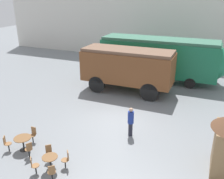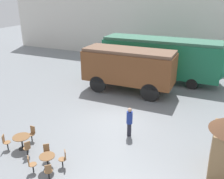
{
  "view_description": "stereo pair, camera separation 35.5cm",
  "coord_description": "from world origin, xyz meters",
  "px_view_note": "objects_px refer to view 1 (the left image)",
  "views": [
    {
      "loc": [
        5.26,
        -13.21,
        7.69
      ],
      "look_at": [
        -0.66,
        1.0,
        1.6
      ],
      "focal_mm": 40.0,
      "sensor_mm": 36.0,
      "label": 1
    },
    {
      "loc": [
        5.58,
        -13.07,
        7.69
      ],
      "look_at": [
        -0.66,
        1.0,
        1.6
      ],
      "focal_mm": 40.0,
      "sensor_mm": 36.0,
      "label": 2
    }
  ],
  "objects_px": {
    "passenger_coach_wooden": "(127,66)",
    "cafe_chair_0": "(33,134)",
    "cafe_table_mid": "(50,161)",
    "cafe_table_near": "(23,140)",
    "streamlined_locomotive": "(168,57)",
    "visitor_person": "(131,121)"
  },
  "relations": [
    {
      "from": "passenger_coach_wooden",
      "to": "cafe_table_near",
      "type": "xyz_separation_m",
      "value": [
        -2.22,
        -9.78,
        -1.59
      ]
    },
    {
      "from": "visitor_person",
      "to": "streamlined_locomotive",
      "type": "bearing_deg",
      "value": 90.08
    },
    {
      "from": "passenger_coach_wooden",
      "to": "cafe_table_near",
      "type": "height_order",
      "value": "passenger_coach_wooden"
    },
    {
      "from": "passenger_coach_wooden",
      "to": "cafe_table_near",
      "type": "bearing_deg",
      "value": -102.77
    },
    {
      "from": "streamlined_locomotive",
      "to": "visitor_person",
      "type": "distance_m",
      "value": 10.35
    },
    {
      "from": "cafe_table_near",
      "to": "cafe_chair_0",
      "type": "bearing_deg",
      "value": 90.96
    },
    {
      "from": "streamlined_locomotive",
      "to": "passenger_coach_wooden",
      "type": "xyz_separation_m",
      "value": [
        -2.42,
        -3.96,
        -0.0
      ]
    },
    {
      "from": "visitor_person",
      "to": "cafe_table_mid",
      "type": "bearing_deg",
      "value": -119.24
    },
    {
      "from": "passenger_coach_wooden",
      "to": "streamlined_locomotive",
      "type": "bearing_deg",
      "value": 58.58
    },
    {
      "from": "cafe_table_mid",
      "to": "cafe_table_near",
      "type": "bearing_deg",
      "value": 160.25
    },
    {
      "from": "cafe_table_near",
      "to": "passenger_coach_wooden",
      "type": "bearing_deg",
      "value": 77.23
    },
    {
      "from": "passenger_coach_wooden",
      "to": "cafe_table_mid",
      "type": "xyz_separation_m",
      "value": [
        0.04,
        -10.59,
        -1.61
      ]
    },
    {
      "from": "cafe_table_near",
      "to": "cafe_chair_0",
      "type": "distance_m",
      "value": 0.81
    },
    {
      "from": "cafe_table_mid",
      "to": "visitor_person",
      "type": "height_order",
      "value": "visitor_person"
    },
    {
      "from": "cafe_table_near",
      "to": "cafe_table_mid",
      "type": "bearing_deg",
      "value": -19.75
    },
    {
      "from": "streamlined_locomotive",
      "to": "cafe_table_near",
      "type": "distance_m",
      "value": 14.58
    },
    {
      "from": "passenger_coach_wooden",
      "to": "visitor_person",
      "type": "relative_size",
      "value": 4.14
    },
    {
      "from": "passenger_coach_wooden",
      "to": "cafe_chair_0",
      "type": "xyz_separation_m",
      "value": [
        -2.23,
        -8.97,
        -1.65
      ]
    },
    {
      "from": "passenger_coach_wooden",
      "to": "cafe_chair_0",
      "type": "distance_m",
      "value": 9.39
    },
    {
      "from": "passenger_coach_wooden",
      "to": "visitor_person",
      "type": "xyz_separation_m",
      "value": [
        2.43,
        -6.32,
        -1.22
      ]
    },
    {
      "from": "streamlined_locomotive",
      "to": "cafe_table_mid",
      "type": "distance_m",
      "value": 14.83
    },
    {
      "from": "cafe_table_near",
      "to": "visitor_person",
      "type": "height_order",
      "value": "visitor_person"
    }
  ]
}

